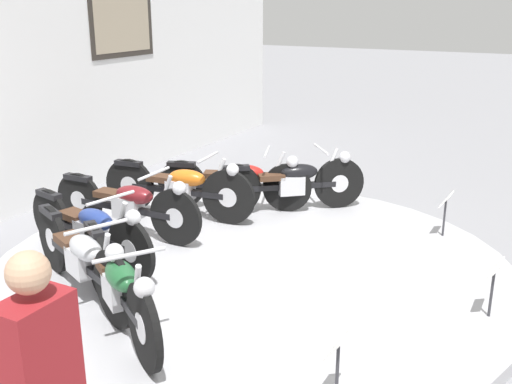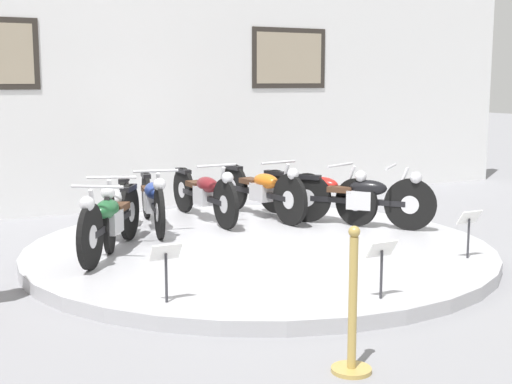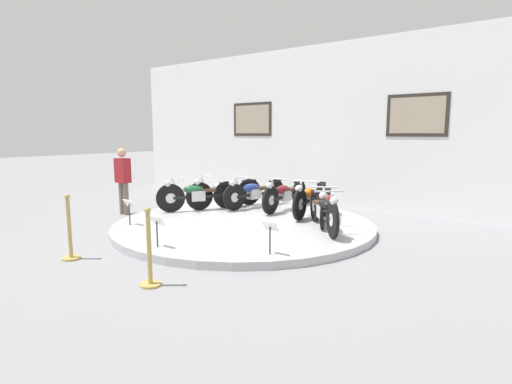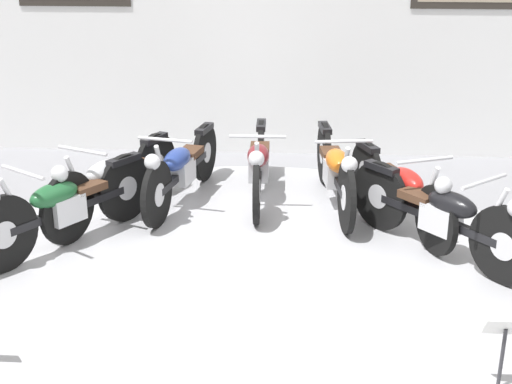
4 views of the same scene
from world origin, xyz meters
name	(u,v)px [view 1 (image 1 of 4)]	position (x,y,z in m)	size (l,w,h in m)	color
ground_plane	(252,275)	(0.00, 0.00, 0.00)	(60.00, 60.00, 0.00)	gray
display_platform	(252,269)	(0.00, 0.00, 0.07)	(5.26, 5.26, 0.13)	#ADADB2
motorcycle_green	(118,284)	(-1.62, 0.33, 0.53)	(1.15, 1.71, 0.81)	black
motorcycle_silver	(82,257)	(-1.36, 0.97, 0.53)	(0.85, 1.87, 0.81)	black
motorcycle_blue	(90,228)	(-0.78, 1.42, 0.52)	(0.58, 1.95, 0.79)	black
motorcycle_maroon	(128,203)	(0.00, 1.59, 0.52)	(0.54, 1.99, 0.79)	black
motorcycle_orange	(180,186)	(0.77, 1.42, 0.53)	(0.54, 2.01, 0.81)	black
motorcycle_red	(237,181)	(1.36, 0.96, 0.51)	(0.79, 1.85, 0.78)	black
motorcycle_black	(291,181)	(1.63, 0.33, 0.52)	(1.34, 1.56, 0.80)	black
info_placard_front_left	(338,353)	(-1.67, -1.55, 0.50)	(0.26, 0.11, 0.51)	#333338
info_placard_front_centre	(494,276)	(0.00, -2.28, 0.50)	(0.26, 0.11, 0.51)	#333338
info_placard_front_right	(446,205)	(1.67, -1.55, 0.50)	(0.26, 0.11, 0.51)	#333338
visitor_standing	(42,383)	(-3.19, -0.57, 0.89)	(0.36, 0.22, 1.59)	#6B6051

